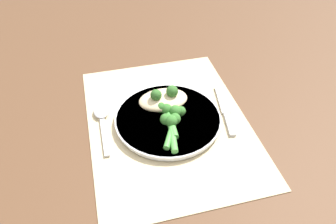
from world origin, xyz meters
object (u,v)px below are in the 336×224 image
Objects in this scene: broccoli_stalk_front at (167,112)px; broccoli_stalk_left at (176,118)px; broccoli_stalk_rear at (171,124)px; knife at (225,110)px; spoon at (102,117)px; plate at (168,119)px; chicken_fillet at (163,100)px.

broccoli_stalk_left is (0.02, 0.01, -0.00)m from broccoli_stalk_front.
broccoli_stalk_rear is at bearing -107.88° from broccoli_stalk_left.
broccoli_stalk_rear is 0.60× the size of knife.
spoon is at bearing 158.86° from broccoli_stalk_rear.
broccoli_stalk_left reaches higher than knife.
broccoli_stalk_front is (-0.00, -0.00, 0.02)m from plate.
plate is 1.50× the size of spoon.
chicken_fillet and broccoli_stalk_left have the same top height.
plate is at bearing -53.32° from broccoli_stalk_front.
plate is at bearing 95.28° from broccoli_stalk_rear.
broccoli_stalk_rear is 0.17m from spoon.
plate reaches higher than spoon.
broccoli_stalk_front reaches higher than knife.
broccoli_stalk_front is 0.04m from broccoli_stalk_rear.
chicken_fillet is at bearing 90.05° from broccoli_stalk_front.
chicken_fillet and broccoli_stalk_rear have the same top height.
chicken_fillet is 0.15m from spoon.
broccoli_stalk_rear is at bearing -155.33° from knife.
knife is 0.29m from spoon.
plate is 2.32× the size of broccoli_stalk_rear.
plate is 0.05m from chicken_fillet.
broccoli_stalk_left is 0.17m from spoon.
broccoli_stalk_rear is (0.03, -0.00, 0.02)m from plate.
broccoli_stalk_rear is (0.04, 0.00, 0.00)m from broccoli_stalk_front.
chicken_fillet is at bearing 127.00° from broccoli_stalk_left.
chicken_fillet reaches higher than knife.
plate is 2.26× the size of broccoli_stalk_front.
chicken_fillet is at bearing -0.59° from spoon.
spoon is at bearing -178.86° from knife.
broccoli_stalk_front reaches higher than spoon.
spoon is (-0.00, -0.14, -0.02)m from chicken_fillet.
chicken_fillet is 0.04m from broccoli_stalk_front.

